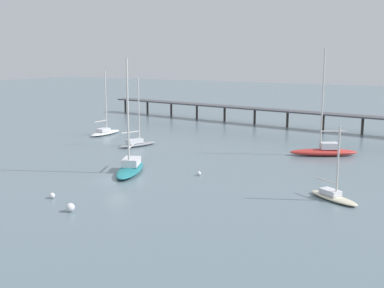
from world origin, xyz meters
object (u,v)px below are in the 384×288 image
at_px(sailboat_red, 324,150).
at_px(mooring_buoy_outer, 199,173).
at_px(mooring_buoy_inner, 52,196).
at_px(pier, 331,112).
at_px(sailboat_white, 105,131).
at_px(sailboat_teal, 130,166).
at_px(mooring_buoy_far, 70,207).
at_px(sailboat_gray, 137,142).
at_px(sailboat_cream, 333,195).

xyz_separation_m(sailboat_red, mooring_buoy_outer, (-10.38, -19.53, -0.62)).
bearing_deg(mooring_buoy_inner, pier, 76.55).
relative_size(sailboat_white, sailboat_red, 0.76).
height_order(sailboat_teal, mooring_buoy_far, sailboat_teal).
height_order(sailboat_red, sailboat_teal, sailboat_red).
distance_m(sailboat_white, mooring_buoy_outer, 35.08).
bearing_deg(sailboat_white, sailboat_gray, -28.23).
distance_m(sailboat_white, sailboat_red, 40.34).
xyz_separation_m(sailboat_cream, mooring_buoy_inner, (-25.56, -13.80, -0.22)).
xyz_separation_m(sailboat_gray, mooring_buoy_far, (14.12, -30.20, -0.26)).
xyz_separation_m(sailboat_red, sailboat_teal, (-18.73, -22.43, -0.11)).
xyz_separation_m(sailboat_gray, mooring_buoy_inner, (9.38, -27.88, -0.39)).
xyz_separation_m(pier, sailboat_gray, (-23.48, -31.06, -3.12)).
bearing_deg(mooring_buoy_inner, sailboat_gray, 108.59).
bearing_deg(pier, mooring_buoy_outer, -97.23).
height_order(mooring_buoy_inner, mooring_buoy_outer, mooring_buoy_inner).
relative_size(sailboat_cream, mooring_buoy_far, 9.24).
bearing_deg(sailboat_red, sailboat_gray, -164.93).
distance_m(sailboat_cream, mooring_buoy_inner, 29.05).
height_order(sailboat_red, mooring_buoy_far, sailboat_red).
bearing_deg(sailboat_cream, pier, 104.25).
relative_size(pier, mooring_buoy_far, 101.74).
bearing_deg(sailboat_white, sailboat_cream, -23.61).
relative_size(sailboat_red, mooring_buoy_far, 18.62).
xyz_separation_m(sailboat_red, mooring_buoy_inner, (-19.03, -35.53, -0.58)).
relative_size(sailboat_white, mooring_buoy_inner, 20.22).
relative_size(sailboat_red, mooring_buoy_outer, 30.39).
xyz_separation_m(sailboat_gray, mooring_buoy_outer, (18.03, -11.88, -0.42)).
bearing_deg(pier, mooring_buoy_far, -98.69).
height_order(sailboat_teal, mooring_buoy_inner, sailboat_teal).
height_order(sailboat_red, mooring_buoy_inner, sailboat_red).
bearing_deg(sailboat_teal, mooring_buoy_inner, -91.31).
bearing_deg(sailboat_white, mooring_buoy_inner, -58.15).
relative_size(sailboat_teal, mooring_buoy_far, 17.03).
relative_size(mooring_buoy_inner, mooring_buoy_far, 0.70).
relative_size(sailboat_gray, mooring_buoy_outer, 21.49).
xyz_separation_m(sailboat_cream, mooring_buoy_far, (-20.82, -16.12, -0.09)).
relative_size(pier, sailboat_white, 7.20).
height_order(mooring_buoy_inner, mooring_buoy_far, mooring_buoy_far).
distance_m(sailboat_gray, mooring_buoy_outer, 21.60).
xyz_separation_m(sailboat_red, sailboat_cream, (6.53, -21.73, -0.36)).
bearing_deg(mooring_buoy_inner, mooring_buoy_outer, 61.61).
bearing_deg(mooring_buoy_far, pier, 81.31).
bearing_deg(mooring_buoy_outer, sailboat_red, 62.01).
distance_m(sailboat_white, sailboat_cream, 51.13).
height_order(sailboat_gray, sailboat_teal, sailboat_teal).
bearing_deg(sailboat_gray, sailboat_white, 151.77).
bearing_deg(sailboat_cream, sailboat_white, 156.39).
bearing_deg(sailboat_red, mooring_buoy_far, -110.68).
bearing_deg(sailboat_white, sailboat_teal, -44.44).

